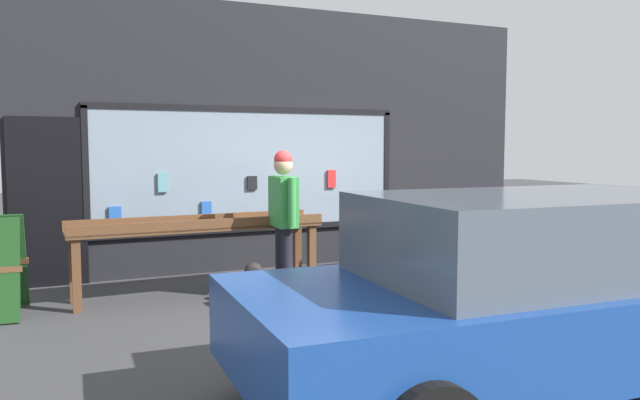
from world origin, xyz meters
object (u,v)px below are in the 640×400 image
object	(u,v)px
person_browsing	(283,211)
small_dog	(253,278)
display_table_left	(198,232)
parked_car	(540,290)
display_table_right	(443,219)

from	to	relation	value
person_browsing	small_dog	size ratio (longest dim) A/B	3.03
display_table_left	parked_car	bearing A→B (deg)	-68.60
display_table_right	person_browsing	xyz separation A→B (m)	(-2.54, -0.46, 0.26)
display_table_left	small_dog	distance (m)	0.97
display_table_right	person_browsing	bearing A→B (deg)	-169.73
display_table_right	small_dog	size ratio (longest dim) A/B	5.21
display_table_right	small_dog	distance (m)	3.13
person_browsing	parked_car	world-z (taller)	person_browsing
display_table_left	parked_car	world-z (taller)	parked_car
display_table_left	person_browsing	distance (m)	1.03
person_browsing	parked_car	bearing A→B (deg)	-167.99
person_browsing	parked_car	size ratio (longest dim) A/B	0.39
display_table_left	person_browsing	world-z (taller)	person_browsing
display_table_right	person_browsing	size ratio (longest dim) A/B	1.72
display_table_right	small_dog	bearing A→B (deg)	-165.88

